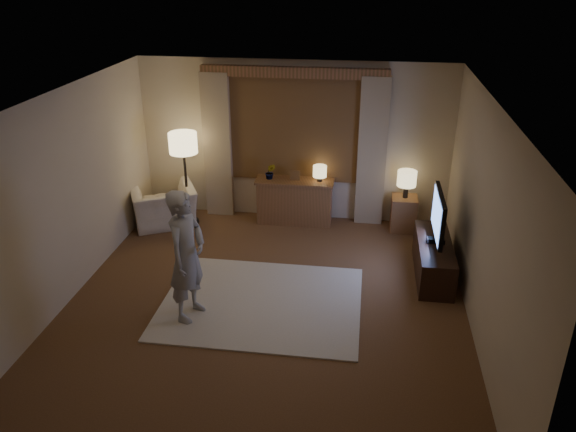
% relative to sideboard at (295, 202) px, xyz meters
% --- Properties ---
extents(room, '(5.04, 5.54, 2.64)m').
position_rel_sideboard_xyz_m(room, '(-0.05, -2.00, 0.98)').
color(room, brown).
rests_on(room, ground).
extents(rug, '(2.50, 2.00, 0.02)m').
position_rel_sideboard_xyz_m(rug, '(-0.10, -2.47, -0.34)').
color(rug, beige).
rests_on(rug, floor).
extents(sideboard, '(1.20, 0.40, 0.70)m').
position_rel_sideboard_xyz_m(sideboard, '(0.00, 0.00, 0.00)').
color(sideboard, brown).
rests_on(sideboard, floor).
extents(picture_frame, '(0.16, 0.02, 0.20)m').
position_rel_sideboard_xyz_m(picture_frame, '(-0.00, 0.00, 0.45)').
color(picture_frame, brown).
rests_on(picture_frame, sideboard).
extents(plant, '(0.17, 0.13, 0.30)m').
position_rel_sideboard_xyz_m(plant, '(-0.40, 0.00, 0.50)').
color(plant, '#999999').
rests_on(plant, sideboard).
extents(table_lamp_sideboard, '(0.22, 0.22, 0.30)m').
position_rel_sideboard_xyz_m(table_lamp_sideboard, '(0.40, 0.00, 0.55)').
color(table_lamp_sideboard, black).
rests_on(table_lamp_sideboard, sideboard).
extents(floor_lamp, '(0.45, 0.45, 1.53)m').
position_rel_sideboard_xyz_m(floor_lamp, '(-1.73, -0.27, 0.93)').
color(floor_lamp, black).
rests_on(floor_lamp, floor).
extents(armchair, '(1.28, 1.23, 0.64)m').
position_rel_sideboard_xyz_m(armchair, '(-2.10, -0.40, -0.03)').
color(armchair, '#EFDFC5').
rests_on(armchair, floor).
extents(side_table, '(0.40, 0.40, 0.56)m').
position_rel_sideboard_xyz_m(side_table, '(1.76, -0.05, -0.07)').
color(side_table, brown).
rests_on(side_table, floor).
extents(table_lamp_side, '(0.30, 0.30, 0.44)m').
position_rel_sideboard_xyz_m(table_lamp_side, '(1.76, -0.05, 0.52)').
color(table_lamp_side, black).
rests_on(table_lamp_side, side_table).
extents(tv_stand, '(0.45, 1.40, 0.50)m').
position_rel_sideboard_xyz_m(tv_stand, '(2.10, -1.45, -0.10)').
color(tv_stand, black).
rests_on(tv_stand, floor).
extents(tv, '(0.24, 0.98, 0.71)m').
position_rel_sideboard_xyz_m(tv, '(2.10, -1.45, 0.54)').
color(tv, black).
rests_on(tv, tv_stand).
extents(person, '(0.52, 0.67, 1.64)m').
position_rel_sideboard_xyz_m(person, '(-0.90, -2.86, 0.49)').
color(person, '#ABA69E').
rests_on(person, rug).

